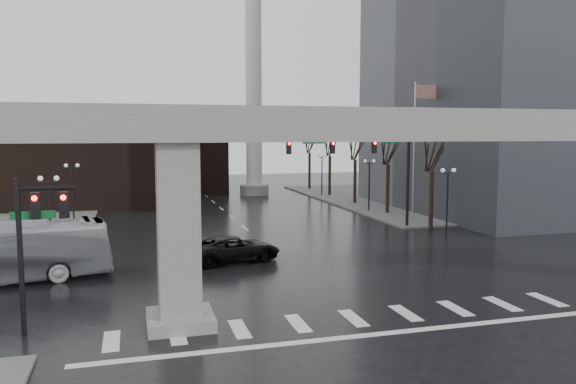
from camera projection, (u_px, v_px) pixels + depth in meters
name	position (u px, v px, depth m)	size (l,w,h in m)	color
ground	(344.00, 311.00, 24.25)	(160.00, 160.00, 0.00)	black
sidewalk_ne	(439.00, 198.00, 65.69)	(28.00, 36.00, 0.15)	slate
elevated_guideway	(374.00, 151.00, 23.86)	(48.00, 2.60, 8.70)	gray
building_far_left	(80.00, 158.00, 60.18)	(16.00, 14.00, 10.00)	black
building_far_mid	(184.00, 161.00, 73.08)	(10.00, 10.00, 8.00)	black
smokestack	(254.00, 86.00, 68.50)	(3.60, 3.60, 30.00)	silver
signal_mast_arm	(365.00, 156.00, 44.05)	(12.12, 0.43, 8.00)	black
signal_left_pole	(35.00, 229.00, 21.01)	(2.30, 0.30, 6.00)	black
flagpole_assembly	(417.00, 134.00, 48.62)	(2.06, 0.12, 12.00)	silver
lamp_right_0	(448.00, 190.00, 40.91)	(1.22, 0.32, 5.11)	black
lamp_right_1	(369.00, 176.00, 54.31)	(1.22, 0.32, 5.11)	black
lamp_right_2	(322.00, 168.00, 67.72)	(1.22, 0.32, 5.11)	black
lamp_left_0	(49.00, 203.00, 33.66)	(1.22, 0.32, 5.11)	black
lamp_left_1	(72.00, 183.00, 47.07)	(1.22, 0.32, 5.11)	black
lamp_left_2	(85.00, 172.00, 60.47)	(1.22, 0.32, 5.11)	black
tree_right_0	(432.00, 194.00, 45.10)	(1.09, 1.58, 7.50)	black
tree_right_1	(388.00, 184.00, 52.76)	(1.09, 1.61, 7.67)	black
tree_right_2	(355.00, 177.00, 60.41)	(1.10, 1.63, 7.85)	black
tree_right_3	(330.00, 172.00, 68.06)	(1.11, 1.66, 8.02)	black
tree_right_4	(310.00, 167.00, 75.72)	(1.12, 1.69, 8.19)	black
pickup_truck	(234.00, 249.00, 33.50)	(2.55, 5.53, 1.54)	black
far_car	(182.00, 223.00, 43.83)	(1.55, 3.85, 1.31)	black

